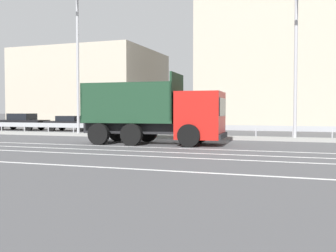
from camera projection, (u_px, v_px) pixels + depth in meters
ground_plane at (167, 142)px, 20.85m from camera, size 320.00×320.00×0.00m
lane_strip_0 at (138, 147)px, 17.82m from camera, size 67.35×0.16×0.01m
lane_strip_1 at (121, 151)px, 16.20m from camera, size 67.35×0.16×0.01m
lane_strip_2 at (103, 154)px, 14.77m from camera, size 67.35×0.16×0.01m
lane_strip_3 at (55, 165)px, 11.95m from camera, size 67.35×0.16×0.01m
median_island at (183, 137)px, 23.47m from camera, size 37.04×1.10×0.18m
median_guardrail at (188, 128)px, 24.59m from camera, size 67.35×0.09×0.78m
dump_truck at (171, 118)px, 19.21m from camera, size 7.11×3.06×3.46m
median_road_sign at (127, 117)px, 24.65m from camera, size 0.84×0.16×2.26m
street_lamp_1 at (77, 56)px, 25.32m from camera, size 0.72×1.93×9.47m
street_lamp_2 at (296, 52)px, 20.93m from camera, size 0.71×2.60×8.49m
parked_car_2 at (21, 122)px, 33.54m from camera, size 4.77×1.85×1.42m
parked_car_3 at (70, 123)px, 31.96m from camera, size 4.18×1.98×1.24m
background_building_0 at (93, 89)px, 45.43m from camera, size 14.36×12.19×8.39m
background_building_1 at (305, 55)px, 37.40m from camera, size 19.83×8.50×13.98m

